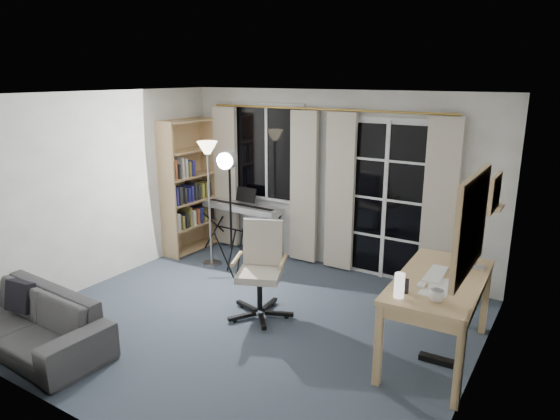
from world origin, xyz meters
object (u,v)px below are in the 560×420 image
object	(u,v)px
sofa	(26,312)
mug	(437,294)
office_chair	(262,260)
desk	(440,288)
studio_light	(228,175)
bookshelf	(187,190)
keyboard_piano	(242,208)
torchiere_lamp	(208,167)
monitor	(477,237)

from	to	relation	value
sofa	mug	bearing A→B (deg)	24.74
office_chair	desk	bearing A→B (deg)	-20.39
studio_light	office_chair	size ratio (longest dim) A/B	1.63
studio_light	mug	size ratio (longest dim) A/B	13.16
sofa	bookshelf	bearing A→B (deg)	103.95
keyboard_piano	sofa	world-z (taller)	keyboard_piano
torchiere_lamp	desk	world-z (taller)	torchiere_lamp
mug	sofa	bearing A→B (deg)	-158.06
desk	mug	bearing A→B (deg)	-81.05
office_chair	desk	xyz separation A→B (m)	(1.91, 0.09, 0.08)
torchiere_lamp	office_chair	xyz separation A→B (m)	(1.41, -0.82, -0.78)
monitor	mug	distance (m)	0.98
bookshelf	mug	world-z (taller)	bookshelf
mug	studio_light	bearing A→B (deg)	161.19
keyboard_piano	torchiere_lamp	bearing A→B (deg)	-98.94
torchiere_lamp	mug	xyz separation A→B (m)	(3.42, -1.23, -0.53)
keyboard_piano	office_chair	xyz separation A→B (m)	(1.30, -1.42, -0.08)
studio_light	mug	bearing A→B (deg)	-29.31
office_chair	mug	size ratio (longest dim) A/B	8.07
bookshelf	office_chair	bearing A→B (deg)	-27.17
bookshelf	office_chair	xyz separation A→B (m)	(2.10, -1.12, -0.32)
torchiere_lamp	desk	bearing A→B (deg)	-12.47
desk	monitor	distance (m)	0.63
mug	office_chair	bearing A→B (deg)	168.46
bookshelf	desk	world-z (taller)	bookshelf
torchiere_lamp	sofa	world-z (taller)	torchiere_lamp
torchiere_lamp	keyboard_piano	bearing A→B (deg)	79.09
keyboard_piano	desk	distance (m)	3.47
office_chair	torchiere_lamp	bearing A→B (deg)	126.64
studio_light	sofa	distance (m)	2.68
keyboard_piano	monitor	bearing A→B (deg)	-12.48
mug	sofa	distance (m)	3.83
bookshelf	monitor	distance (m)	4.24
torchiere_lamp	keyboard_piano	size ratio (longest dim) A/B	1.35
keyboard_piano	sofa	size ratio (longest dim) A/B	0.69
bookshelf	monitor	xyz separation A→B (m)	(4.20, -0.58, 0.16)
keyboard_piano	office_chair	distance (m)	1.92
torchiere_lamp	bookshelf	bearing A→B (deg)	156.34
bookshelf	studio_light	size ratio (longest dim) A/B	1.15
bookshelf	mug	xyz separation A→B (m)	(4.11, -1.53, -0.08)
monitor	mug	xyz separation A→B (m)	(-0.10, -0.95, -0.24)
torchiere_lamp	desk	size ratio (longest dim) A/B	1.15
torchiere_lamp	studio_light	bearing A→B (deg)	-25.26
keyboard_piano	desk	world-z (taller)	keyboard_piano
studio_light	sofa	size ratio (longest dim) A/B	0.92
keyboard_piano	mug	xyz separation A→B (m)	(3.31, -1.83, 0.16)
bookshelf	torchiere_lamp	distance (m)	0.88
bookshelf	desk	bearing A→B (deg)	-13.47
studio_light	desk	distance (m)	2.91
bookshelf	sofa	xyz separation A→B (m)	(0.58, -2.95, -0.57)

